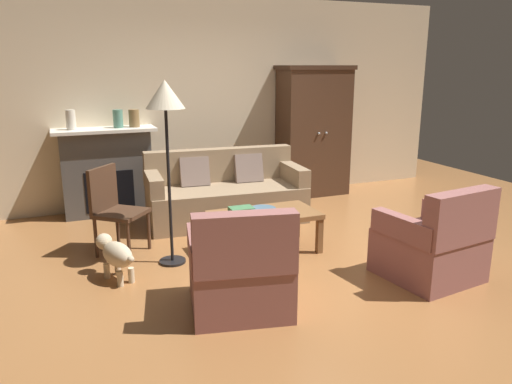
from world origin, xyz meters
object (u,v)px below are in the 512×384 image
fireplace (107,171)px  book_stack (241,211)px  side_chair_wooden (113,205)px  dog (116,254)px  couch (225,195)px  coffee_table (264,218)px  mantel_vase_cream (71,120)px  armoire (313,131)px  mantel_vase_bronze (134,118)px  floor_lamp (165,106)px  armchair_near_right (433,246)px  fruit_bowl (263,211)px  mantel_vase_jade (118,119)px  armchair_near_left (240,273)px

fireplace → book_stack: fireplace is taller
side_chair_wooden → dog: bearing=-96.3°
couch → dog: size_ratio=3.66×
book_stack → couch: bearing=79.6°
fireplace → couch: 1.57m
coffee_table → mantel_vase_cream: mantel_vase_cream is taller
armoire → book_stack: (-1.84, -1.87, -0.49)m
book_stack → mantel_vase_bronze: mantel_vase_bronze is taller
armoire → floor_lamp: bearing=-144.0°
side_chair_wooden → dog: (-0.08, -0.69, -0.27)m
mantel_vase_cream → mantel_vase_bronze: (0.76, 0.00, -0.01)m
mantel_vase_cream → floor_lamp: bearing=-68.2°
armoire → dog: size_ratio=3.49×
mantel_vase_cream → armchair_near_right: mantel_vase_cream is taller
fireplace → fruit_bowl: 2.43m
mantel_vase_jade → side_chair_wooden: size_ratio=0.25×
mantel_vase_bronze → floor_lamp: floor_lamp is taller
couch → coffee_table: bearing=-88.8°
fruit_bowl → dog: 1.50m
armchair_near_right → fireplace: bearing=128.0°
coffee_table → mantel_vase_jade: bearing=120.5°
book_stack → dog: (-1.28, -0.19, -0.21)m
book_stack → floor_lamp: (-0.72, 0.01, 1.08)m
fireplace → floor_lamp: 2.20m
fruit_bowl → mantel_vase_jade: bearing=119.5°
fireplace → armchair_near_right: 4.06m
coffee_table → mantel_vase_bronze: (-0.97, 1.98, 0.87)m
fruit_bowl → armchair_near_right: armchair_near_right is taller
fireplace → side_chair_wooden: size_ratio=1.40×
armchair_near_left → floor_lamp: size_ratio=0.52×
mantel_vase_bronze → floor_lamp: (0.01, -1.92, 0.30)m
fireplace → side_chair_wooden: 1.45m
couch → armchair_near_right: size_ratio=2.24×
fireplace → floor_lamp: floor_lamp is taller
couch → mantel_vase_bronze: size_ratio=8.87×
fireplace → mantel_vase_jade: bearing=-5.7°
mantel_vase_cream → side_chair_wooden: mantel_vase_cream is taller
book_stack → armchair_near_left: (-0.44, -1.14, -0.14)m
floor_lamp → fruit_bowl: bearing=-5.8°
fruit_bowl → mantel_vase_cream: 2.75m
side_chair_wooden → floor_lamp: 1.23m
fireplace → fruit_bowl: bearing=-57.0°
couch → coffee_table: (0.02, -1.18, 0.05)m
mantel_vase_bronze → armchair_near_right: bearing=-56.4°
armoire → armchair_near_right: 3.21m
mantel_vase_jade → mantel_vase_bronze: (0.20, 0.00, -0.00)m
coffee_table → armoire: bearing=50.1°
fruit_bowl → mantel_vase_bronze: mantel_vase_bronze is taller
fireplace → floor_lamp: size_ratio=0.71×
coffee_table → armchair_near_right: bearing=-46.2°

